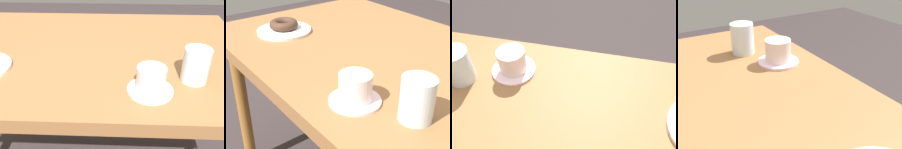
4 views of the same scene
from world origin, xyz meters
TOP-DOWN VIEW (x-y plane):
  - table at (0.00, 0.00)m, footprint 1.18×0.79m
  - water_glass at (-0.33, 0.20)m, footprint 0.08×0.08m
  - coffee_cup at (-0.20, 0.26)m, footprint 0.13×0.13m

SIDE VIEW (x-z plane):
  - table at x=0.00m, z-range 0.28..1.00m
  - coffee_cup at x=-0.20m, z-range 0.72..0.79m
  - water_glass at x=-0.33m, z-range 0.72..0.82m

